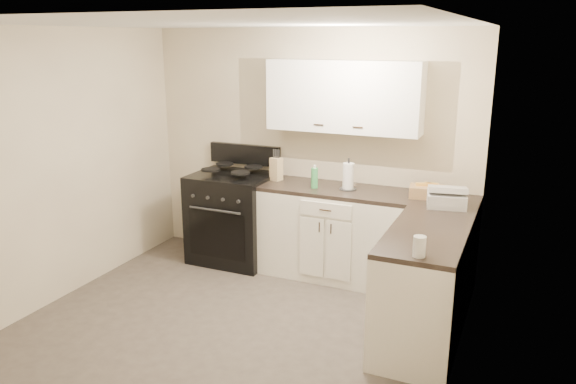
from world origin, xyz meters
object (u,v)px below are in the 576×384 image
at_px(stove, 234,220).
at_px(paper_towel, 348,176).
at_px(wicker_basket, 427,192).
at_px(countertop_grill, 446,199).
at_px(knife_block, 276,169).

relative_size(stove, paper_towel, 3.85).
distance_m(stove, wicker_basket, 2.14).
distance_m(paper_towel, wicker_basket, 0.78).
bearing_deg(stove, paper_towel, 1.05).
relative_size(wicker_basket, countertop_grill, 0.96).
xyz_separation_m(stove, knife_block, (0.48, 0.08, 0.60)).
xyz_separation_m(knife_block, wicker_basket, (1.58, -0.03, -0.07)).
relative_size(knife_block, paper_towel, 0.90).
distance_m(knife_block, countertop_grill, 1.81).
xyz_separation_m(stove, countertop_grill, (2.28, -0.16, 0.54)).
bearing_deg(countertop_grill, paper_towel, 158.55).
bearing_deg(stove, countertop_grill, -4.04).
height_order(stove, countertop_grill, countertop_grill).
height_order(stove, wicker_basket, wicker_basket).
distance_m(knife_block, wicker_basket, 1.59).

